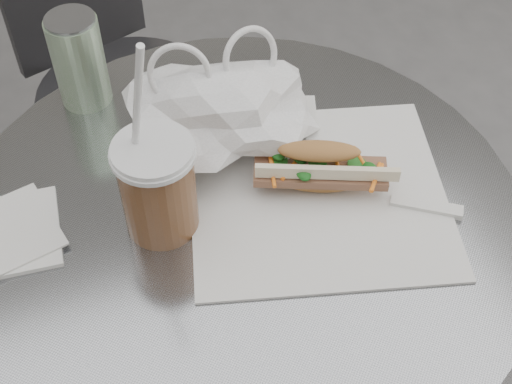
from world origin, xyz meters
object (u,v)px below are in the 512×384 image
object	(u,v)px
banh_mi	(320,168)
drink_can	(79,60)
iced_coffee	(158,186)
cafe_table	(242,321)
chair_far	(126,128)
sunglasses	(254,119)

from	to	relation	value
banh_mi	drink_can	world-z (taller)	drink_can
iced_coffee	drink_can	distance (m)	0.28
iced_coffee	drink_can	xyz separation A→B (m)	(-0.04, 0.28, -0.00)
cafe_table	chair_far	xyz separation A→B (m)	(-0.05, 0.65, -0.14)
iced_coffee	drink_can	world-z (taller)	iced_coffee
chair_far	iced_coffee	xyz separation A→B (m)	(-0.05, -0.63, 0.48)
iced_coffee	drink_can	bearing A→B (deg)	98.37
chair_far	drink_can	world-z (taller)	drink_can
banh_mi	sunglasses	size ratio (longest dim) A/B	2.46
chair_far	sunglasses	size ratio (longest dim) A/B	7.77
chair_far	sunglasses	world-z (taller)	sunglasses
drink_can	sunglasses	bearing A→B (deg)	-35.62
cafe_table	banh_mi	xyz separation A→B (m)	(0.12, 0.00, 0.31)
cafe_table	drink_can	size ratio (longest dim) A/B	5.25
iced_coffee	drink_can	size ratio (longest dim) A/B	2.06
sunglasses	banh_mi	bearing A→B (deg)	-105.72
sunglasses	chair_far	bearing A→B (deg)	71.40
iced_coffee	cafe_table	bearing A→B (deg)	-11.34
cafe_table	banh_mi	distance (m)	0.33
cafe_table	banh_mi	world-z (taller)	banh_mi
banh_mi	sunglasses	world-z (taller)	banh_mi
cafe_table	banh_mi	size ratio (longest dim) A/B	3.30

